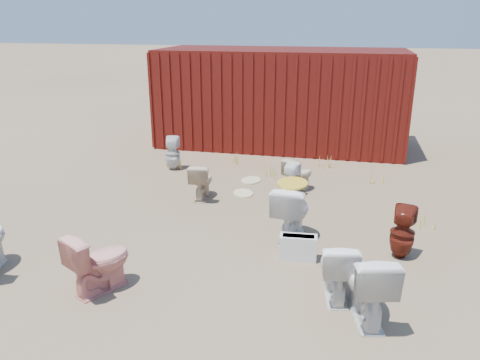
% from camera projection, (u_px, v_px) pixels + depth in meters
% --- Properties ---
extents(ground, '(100.00, 100.00, 0.00)m').
position_uv_depth(ground, '(232.00, 225.00, 7.44)').
color(ground, brown).
rests_on(ground, ground).
extents(shipping_container, '(6.00, 2.40, 2.40)m').
position_uv_depth(shipping_container, '(281.00, 98.00, 11.83)').
color(shipping_container, '#52130D').
rests_on(shipping_container, ground).
extents(toilet_front_pink, '(0.74, 0.87, 0.77)m').
position_uv_depth(toilet_front_pink, '(99.00, 261.00, 5.54)').
color(toilet_front_pink, '#EA9487').
rests_on(toilet_front_pink, ground).
extents(toilet_front_c, '(0.53, 0.79, 0.75)m').
position_uv_depth(toilet_front_c, '(336.00, 268.00, 5.40)').
color(toilet_front_c, white).
rests_on(toilet_front_c, ground).
extents(toilet_front_maroon, '(0.40, 0.40, 0.73)m').
position_uv_depth(toilet_front_maroon, '(402.00, 233.00, 6.31)').
color(toilet_front_maroon, '#5D1B10').
rests_on(toilet_front_maroon, ground).
extents(toilet_front_e, '(0.65, 0.91, 0.84)m').
position_uv_depth(toilet_front_e, '(367.00, 284.00, 4.99)').
color(toilet_front_e, silver).
rests_on(toilet_front_e, ground).
extents(toilet_back_a, '(0.38, 0.39, 0.72)m').
position_uv_depth(toilet_back_a, '(172.00, 153.00, 10.06)').
color(toilet_back_a, silver).
rests_on(toilet_back_a, ground).
extents(toilet_back_beige_left, '(0.42, 0.67, 0.66)m').
position_uv_depth(toilet_back_beige_left, '(201.00, 181.00, 8.44)').
color(toilet_back_beige_left, beige).
rests_on(toilet_back_beige_left, ground).
extents(toilet_back_beige_right, '(0.64, 0.73, 0.65)m').
position_uv_depth(toilet_back_beige_right, '(298.00, 174.00, 8.80)').
color(toilet_back_beige_right, beige).
rests_on(toilet_back_beige_right, ground).
extents(toilet_back_yellowlid, '(0.57, 0.89, 0.86)m').
position_uv_depth(toilet_back_yellowlid, '(291.00, 212.00, 6.83)').
color(toilet_back_yellowlid, white).
rests_on(toilet_back_yellowlid, ground).
extents(toilet_back_e, '(0.36, 0.37, 0.66)m').
position_uv_depth(toilet_back_e, '(291.00, 180.00, 8.47)').
color(toilet_back_e, white).
rests_on(toilet_back_e, ground).
extents(yellow_lid, '(0.44, 0.55, 0.02)m').
position_uv_depth(yellow_lid, '(293.00, 183.00, 6.68)').
color(yellow_lid, gold).
rests_on(yellow_lid, toilet_back_yellowlid).
extents(loose_tank, '(0.51, 0.24, 0.35)m').
position_uv_depth(loose_tank, '(298.00, 247.00, 6.32)').
color(loose_tank, silver).
rests_on(loose_tank, ground).
extents(loose_lid_near, '(0.46, 0.55, 0.02)m').
position_uv_depth(loose_lid_near, '(251.00, 180.00, 9.44)').
color(loose_lid_near, beige).
rests_on(loose_lid_near, ground).
extents(loose_lid_far, '(0.52, 0.57, 0.02)m').
position_uv_depth(loose_lid_far, '(243.00, 193.00, 8.74)').
color(loose_lid_far, beige).
rests_on(loose_lid_far, ground).
extents(weed_clump_a, '(0.36, 0.36, 0.26)m').
position_uv_depth(weed_clump_a, '(174.00, 162.00, 10.22)').
color(weed_clump_a, '#C4B74E').
rests_on(weed_clump_a, ground).
extents(weed_clump_b, '(0.32, 0.32, 0.26)m').
position_uv_depth(weed_clump_b, '(270.00, 170.00, 9.67)').
color(weed_clump_b, '#C4B74E').
rests_on(weed_clump_b, ground).
extents(weed_clump_c, '(0.36, 0.36, 0.28)m').
position_uv_depth(weed_clump_c, '(379.00, 177.00, 9.20)').
color(weed_clump_c, '#C4B74E').
rests_on(weed_clump_c, ground).
extents(weed_clump_d, '(0.30, 0.30, 0.23)m').
position_uv_depth(weed_clump_d, '(240.00, 159.00, 10.48)').
color(weed_clump_d, '#C4B74E').
rests_on(weed_clump_d, ground).
extents(weed_clump_e, '(0.34, 0.34, 0.27)m').
position_uv_depth(weed_clump_e, '(326.00, 160.00, 10.34)').
color(weed_clump_e, '#C4B74E').
rests_on(weed_clump_e, ground).
extents(weed_clump_f, '(0.28, 0.28, 0.23)m').
position_uv_depth(weed_clump_f, '(427.00, 220.00, 7.33)').
color(weed_clump_f, '#C4B74E').
rests_on(weed_clump_f, ground).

